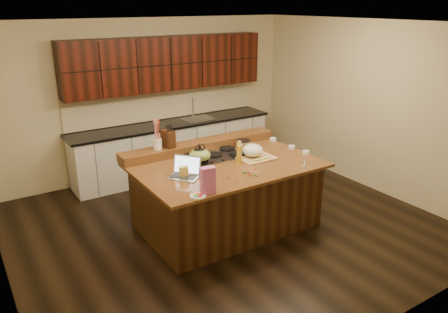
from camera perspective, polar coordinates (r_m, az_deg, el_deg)
room at (r=5.65m, az=0.27°, el=3.20°), size 5.52×5.02×2.72m
island at (r=5.96m, az=0.26°, el=-4.99°), size 2.40×1.60×0.92m
back_ledge at (r=6.33m, az=-3.18°, el=1.49°), size 2.40×0.30×0.12m
cooktop at (r=6.02m, az=-1.29°, el=0.09°), size 0.92×0.52×0.05m
back_counter at (r=7.77m, az=-6.85°, el=4.82°), size 3.70×0.66×2.40m
kettle at (r=5.73m, az=-3.17°, el=0.28°), size 0.22×0.22×0.17m
green_bowl at (r=5.74m, az=-3.17°, el=0.21°), size 0.36×0.36×0.16m
laptop at (r=5.36m, az=-5.09°, el=-1.95°), size 0.44×0.45×0.25m
oil_bottle at (r=5.70m, az=2.00°, el=0.20°), size 0.08×0.08×0.27m
vinegar_bottle at (r=5.79m, az=2.06°, el=0.41°), size 0.08×0.08×0.25m
wooden_tray at (r=5.96m, az=3.91°, el=0.57°), size 0.48×0.39×0.20m
ramekin_a at (r=6.24m, az=10.66°, el=0.52°), size 0.12×0.12×0.04m
ramekin_b at (r=6.44m, az=8.81°, el=1.23°), size 0.12×0.12×0.04m
ramekin_c at (r=6.76m, az=6.45°, el=2.23°), size 0.11×0.11×0.04m
strainer_bowl at (r=6.41m, az=2.65°, el=1.59°), size 0.31×0.31×0.09m
kitchen_timer at (r=5.83m, az=10.52°, el=-0.72°), size 0.10×0.10×0.07m
pink_bag at (r=4.85m, az=-2.13°, el=-3.12°), size 0.18×0.11×0.31m
candy_plate at (r=4.83m, az=-3.41°, el=-5.16°), size 0.20×0.20×0.01m
package_box at (r=5.33m, az=-5.29°, el=-2.02°), size 0.12×0.09×0.14m
utensil_crock at (r=6.01m, az=-8.67°, el=1.60°), size 0.15×0.15×0.14m
knife_block at (r=6.06m, az=-7.31°, el=2.31°), size 0.15×0.21×0.24m
gumdrop_0 at (r=5.29m, az=0.57°, el=-2.80°), size 0.02×0.02×0.02m
gumdrop_1 at (r=5.47m, az=2.77°, el=-2.07°), size 0.02×0.02×0.02m
gumdrop_2 at (r=5.19m, az=1.80°, el=-3.27°), size 0.02×0.02×0.02m
gumdrop_3 at (r=5.36m, az=4.35°, el=-2.54°), size 0.02×0.02×0.02m
gumdrop_4 at (r=5.46m, az=3.20°, el=-2.10°), size 0.02×0.02×0.02m
gumdrop_5 at (r=5.44m, az=2.48°, el=-2.17°), size 0.02×0.02×0.02m
gumdrop_6 at (r=5.58m, az=4.12°, el=-1.63°), size 0.02×0.02×0.02m
gumdrop_7 at (r=5.29m, az=0.65°, el=-2.79°), size 0.02×0.02×0.02m
gumdrop_8 at (r=5.39m, az=3.43°, el=-2.43°), size 0.02×0.02×0.02m
gumdrop_9 at (r=5.39m, az=3.99°, el=-2.44°), size 0.02×0.02×0.02m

